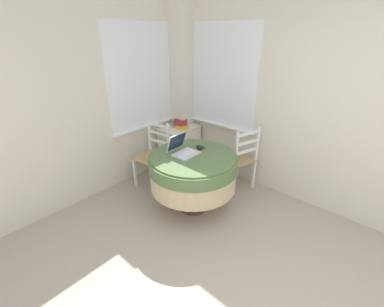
{
  "coord_description": "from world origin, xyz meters",
  "views": [
    {
      "loc": [
        -0.95,
        -0.1,
        2.07
      ],
      "look_at": [
        1.23,
        1.85,
        0.67
      ],
      "focal_mm": 24.0,
      "sensor_mm": 36.0,
      "label": 1
    }
  ],
  "objects_px": {
    "round_dining_table": "(193,169)",
    "corner_cabinet": "(180,146)",
    "computer_mouse": "(200,148)",
    "cell_phone": "(201,147)",
    "storage_box": "(180,123)",
    "book_on_cabinet": "(181,128)",
    "dining_chair_near_right_window": "(239,159)",
    "laptop": "(183,150)",
    "dining_chair_near_back_window": "(154,156)"
  },
  "relations": [
    {
      "from": "round_dining_table",
      "to": "book_on_cabinet",
      "type": "height_order",
      "value": "round_dining_table"
    },
    {
      "from": "computer_mouse",
      "to": "cell_phone",
      "type": "relative_size",
      "value": 0.74
    },
    {
      "from": "cell_phone",
      "to": "dining_chair_near_right_window",
      "type": "bearing_deg",
      "value": -23.59
    },
    {
      "from": "dining_chair_near_back_window",
      "to": "dining_chair_near_right_window",
      "type": "distance_m",
      "value": 1.22
    },
    {
      "from": "laptop",
      "to": "storage_box",
      "type": "bearing_deg",
      "value": 45.53
    },
    {
      "from": "dining_chair_near_right_window",
      "to": "book_on_cabinet",
      "type": "distance_m",
      "value": 1.08
    },
    {
      "from": "laptop",
      "to": "storage_box",
      "type": "distance_m",
      "value": 1.22
    },
    {
      "from": "laptop",
      "to": "corner_cabinet",
      "type": "height_order",
      "value": "laptop"
    },
    {
      "from": "dining_chair_near_back_window",
      "to": "corner_cabinet",
      "type": "height_order",
      "value": "dining_chair_near_back_window"
    },
    {
      "from": "computer_mouse",
      "to": "storage_box",
      "type": "distance_m",
      "value": 1.13
    },
    {
      "from": "round_dining_table",
      "to": "cell_phone",
      "type": "bearing_deg",
      "value": 19.26
    },
    {
      "from": "computer_mouse",
      "to": "storage_box",
      "type": "height_order",
      "value": "computer_mouse"
    },
    {
      "from": "round_dining_table",
      "to": "dining_chair_near_right_window",
      "type": "bearing_deg",
      "value": -10.95
    },
    {
      "from": "storage_box",
      "to": "dining_chair_near_right_window",
      "type": "bearing_deg",
      "value": -90.8
    },
    {
      "from": "computer_mouse",
      "to": "book_on_cabinet",
      "type": "relative_size",
      "value": 0.44
    },
    {
      "from": "round_dining_table",
      "to": "corner_cabinet",
      "type": "xyz_separation_m",
      "value": [
        0.75,
        0.97,
        -0.23
      ]
    },
    {
      "from": "round_dining_table",
      "to": "laptop",
      "type": "bearing_deg",
      "value": 105.29
    },
    {
      "from": "round_dining_table",
      "to": "storage_box",
      "type": "height_order",
      "value": "storage_box"
    },
    {
      "from": "dining_chair_near_back_window",
      "to": "dining_chair_near_right_window",
      "type": "relative_size",
      "value": 1.0
    },
    {
      "from": "dining_chair_near_back_window",
      "to": "dining_chair_near_right_window",
      "type": "bearing_deg",
      "value": -53.46
    },
    {
      "from": "storage_box",
      "to": "laptop",
      "type": "bearing_deg",
      "value": -134.47
    },
    {
      "from": "cell_phone",
      "to": "dining_chair_near_back_window",
      "type": "relative_size",
      "value": 0.13
    },
    {
      "from": "corner_cabinet",
      "to": "book_on_cabinet",
      "type": "bearing_deg",
      "value": -103.03
    },
    {
      "from": "computer_mouse",
      "to": "book_on_cabinet",
      "type": "height_order",
      "value": "computer_mouse"
    },
    {
      "from": "laptop",
      "to": "round_dining_table",
      "type": "bearing_deg",
      "value": -74.71
    },
    {
      "from": "corner_cabinet",
      "to": "dining_chair_near_back_window",
      "type": "bearing_deg",
      "value": -168.34
    },
    {
      "from": "dining_chair_near_right_window",
      "to": "cell_phone",
      "type": "bearing_deg",
      "value": 156.41
    },
    {
      "from": "computer_mouse",
      "to": "cell_phone",
      "type": "distance_m",
      "value": 0.07
    },
    {
      "from": "computer_mouse",
      "to": "dining_chair_near_back_window",
      "type": "distance_m",
      "value": 0.84
    },
    {
      "from": "cell_phone",
      "to": "book_on_cabinet",
      "type": "relative_size",
      "value": 0.6
    },
    {
      "from": "round_dining_table",
      "to": "laptop",
      "type": "distance_m",
      "value": 0.27
    },
    {
      "from": "dining_chair_near_back_window",
      "to": "laptop",
      "type": "bearing_deg",
      "value": -99.0
    },
    {
      "from": "laptop",
      "to": "corner_cabinet",
      "type": "distance_m",
      "value": 1.23
    },
    {
      "from": "computer_mouse",
      "to": "dining_chair_near_right_window",
      "type": "height_order",
      "value": "dining_chair_near_right_window"
    },
    {
      "from": "book_on_cabinet",
      "to": "computer_mouse",
      "type": "bearing_deg",
      "value": -122.92
    },
    {
      "from": "laptop",
      "to": "storage_box",
      "type": "relative_size",
      "value": 1.82
    },
    {
      "from": "laptop",
      "to": "corner_cabinet",
      "type": "bearing_deg",
      "value": 46.68
    },
    {
      "from": "computer_mouse",
      "to": "book_on_cabinet",
      "type": "bearing_deg",
      "value": 57.08
    },
    {
      "from": "storage_box",
      "to": "corner_cabinet",
      "type": "bearing_deg",
      "value": -152.11
    },
    {
      "from": "computer_mouse",
      "to": "dining_chair_near_back_window",
      "type": "relative_size",
      "value": 0.1
    },
    {
      "from": "cell_phone",
      "to": "book_on_cabinet",
      "type": "height_order",
      "value": "cell_phone"
    },
    {
      "from": "round_dining_table",
      "to": "dining_chair_near_back_window",
      "type": "bearing_deg",
      "value": 84.89
    },
    {
      "from": "computer_mouse",
      "to": "corner_cabinet",
      "type": "bearing_deg",
      "value": 58.29
    },
    {
      "from": "round_dining_table",
      "to": "laptop",
      "type": "relative_size",
      "value": 3.44
    },
    {
      "from": "cell_phone",
      "to": "corner_cabinet",
      "type": "distance_m",
      "value": 1.09
    },
    {
      "from": "storage_box",
      "to": "book_on_cabinet",
      "type": "height_order",
      "value": "storage_box"
    },
    {
      "from": "corner_cabinet",
      "to": "dining_chair_near_right_window",
      "type": "bearing_deg",
      "value": -87.41
    },
    {
      "from": "corner_cabinet",
      "to": "storage_box",
      "type": "bearing_deg",
      "value": 27.89
    },
    {
      "from": "storage_box",
      "to": "book_on_cabinet",
      "type": "bearing_deg",
      "value": -129.31
    },
    {
      "from": "round_dining_table",
      "to": "computer_mouse",
      "type": "height_order",
      "value": "computer_mouse"
    }
  ]
}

